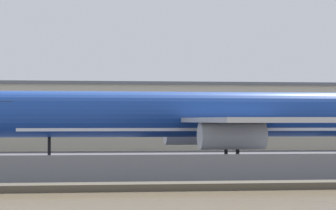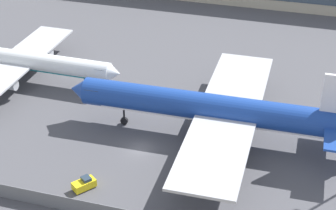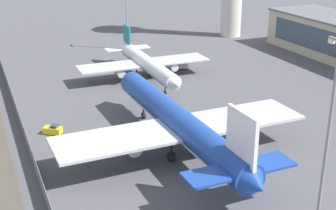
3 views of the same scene
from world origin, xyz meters
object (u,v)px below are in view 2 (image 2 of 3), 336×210
passenger_jet_white_teal (23,61)px  ops_van (28,48)px  cargo_jet_blue (219,110)px  baggage_tug (84,184)px

passenger_jet_white_teal → ops_van: size_ratio=6.69×
cargo_jet_blue → baggage_tug: cargo_jet_blue is taller
ops_van → passenger_jet_white_teal: bearing=-64.1°
cargo_jet_blue → passenger_jet_white_teal: bearing=167.1°
passenger_jet_white_teal → ops_van: bearing=115.9°
cargo_jet_blue → passenger_jet_white_teal: (-38.78, 8.88, -1.18)m
baggage_tug → ops_van: (-28.79, 36.96, 0.47)m
passenger_jet_white_teal → baggage_tug: passenger_jet_white_teal is taller
cargo_jet_blue → passenger_jet_white_teal: cargo_jet_blue is taller
baggage_tug → cargo_jet_blue: bearing=49.3°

